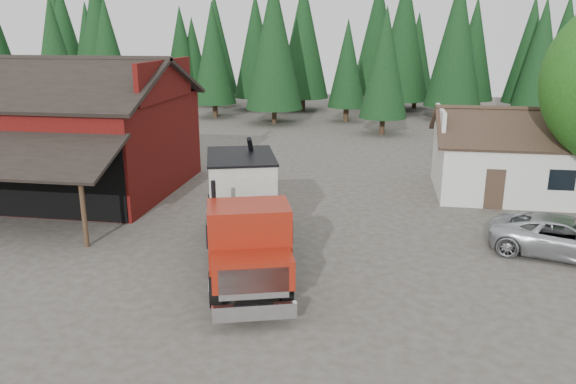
# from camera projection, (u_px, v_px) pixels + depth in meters

# --- Properties ---
(ground) EXTENTS (120.00, 120.00, 0.00)m
(ground) POSITION_uv_depth(u_px,v_px,m) (204.00, 278.00, 19.84)
(ground) COLOR #453F36
(ground) RESTS_ON ground
(red_barn) EXTENTS (12.80, 13.63, 7.18)m
(red_barn) POSITION_uv_depth(u_px,v_px,m) (62.00, 141.00, 30.22)
(red_barn) COLOR #611210
(red_barn) RESTS_ON ground
(farmhouse) EXTENTS (8.60, 6.42, 4.65)m
(farmhouse) POSITION_uv_depth(u_px,v_px,m) (515.00, 163.00, 29.62)
(farmhouse) COLOR silver
(farmhouse) RESTS_ON ground
(conifer_backdrop) EXTENTS (76.00, 16.00, 16.00)m
(conifer_backdrop) POSITION_uv_depth(u_px,v_px,m) (325.00, 113.00, 59.63)
(conifer_backdrop) COLOR black
(conifer_backdrop) RESTS_ON ground
(near_pine_a) EXTENTS (4.40, 4.40, 11.40)m
(near_pine_a) POSITION_uv_depth(u_px,v_px,m) (55.00, 55.00, 48.09)
(near_pine_a) COLOR #382619
(near_pine_a) RESTS_ON ground
(near_pine_b) EXTENTS (3.96, 3.96, 10.40)m
(near_pine_b) POSITION_uv_depth(u_px,v_px,m) (385.00, 63.00, 45.67)
(near_pine_b) COLOR #382619
(near_pine_b) RESTS_ON ground
(near_pine_d) EXTENTS (5.28, 5.28, 13.40)m
(near_pine_d) POSITION_uv_depth(u_px,v_px,m) (274.00, 42.00, 50.63)
(near_pine_d) COLOR #382619
(near_pine_d) RESTS_ON ground
(feed_truck) EXTENTS (5.33, 10.10, 4.41)m
(feed_truck) POSITION_uv_depth(u_px,v_px,m) (244.00, 212.00, 20.46)
(feed_truck) COLOR black
(feed_truck) RESTS_ON ground
(silver_car) EXTENTS (6.00, 4.03, 1.53)m
(silver_car) POSITION_uv_depth(u_px,v_px,m) (565.00, 238.00, 21.54)
(silver_car) COLOR #B1B5B9
(silver_car) RESTS_ON ground
(equip_box) EXTENTS (0.96, 1.24, 0.60)m
(equip_box) POSITION_uv_depth(u_px,v_px,m) (231.00, 260.00, 20.63)
(equip_box) COLOR maroon
(equip_box) RESTS_ON ground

